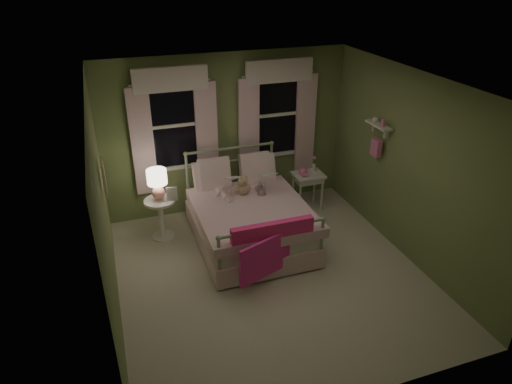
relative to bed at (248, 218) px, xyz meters
name	(u,v)px	position (x,y,z in m)	size (l,w,h in m)	color
room_shell	(273,190)	(0.03, -0.91, 0.92)	(4.20, 4.20, 4.20)	silver
bed	(248,218)	(0.00, 0.00, 0.00)	(1.58, 2.04, 1.18)	white
pink_throw	(273,242)	(0.00, -1.03, 0.23)	(1.10, 0.42, 0.71)	#FA3085
child_left	(222,175)	(-0.28, 0.42, 0.56)	(0.28, 0.18, 0.76)	#F7D1DD
child_right	(257,174)	(0.28, 0.42, 0.51)	(0.31, 0.25, 0.65)	#F7D1DD
book_left	(226,182)	(-0.28, 0.17, 0.58)	(0.20, 0.27, 0.03)	beige
book_right	(262,179)	(0.28, 0.17, 0.54)	(0.20, 0.27, 0.02)	beige
teddy_bear	(243,187)	(0.00, 0.26, 0.41)	(0.24, 0.20, 0.32)	tan
nightstand_left	(161,213)	(-1.22, 0.51, 0.03)	(0.46, 0.46, 0.65)	white
table_lamp	(157,181)	(-1.22, 0.51, 0.57)	(0.29, 0.29, 0.46)	pink
book_nightstand	(167,201)	(-1.12, 0.43, 0.27)	(0.16, 0.22, 0.02)	beige
nightstand_right	(308,179)	(1.25, 0.63, 0.17)	(0.50, 0.40, 0.64)	white
pink_toy	(303,172)	(1.15, 0.63, 0.32)	(0.14, 0.19, 0.14)	pink
bud_vase	(314,164)	(1.37, 0.68, 0.41)	(0.06, 0.06, 0.28)	white
window_left	(174,122)	(-0.82, 1.12, 1.24)	(1.34, 0.13, 1.96)	black
window_right	(278,111)	(0.88, 1.12, 1.24)	(1.34, 0.13, 1.96)	black
wall_shelf	(377,136)	(1.92, -0.21, 1.14)	(0.15, 0.50, 0.60)	white
framed_picture	(104,177)	(-1.92, -0.31, 1.12)	(0.03, 0.32, 0.42)	beige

